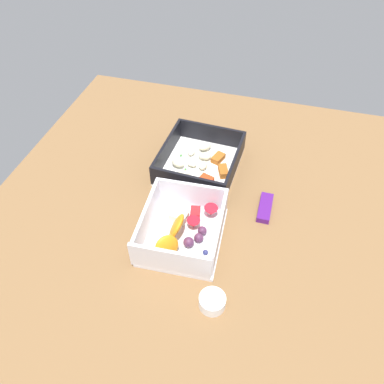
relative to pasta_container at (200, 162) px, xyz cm
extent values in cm
cube|color=brown|center=(9.78, 1.71, -2.59)|extent=(80.00, 80.00, 2.00)
cube|color=white|center=(-0.05, -0.07, -1.29)|extent=(18.13, 16.51, 0.60)
cube|color=black|center=(-8.39, 0.38, 1.27)|extent=(1.44, 15.61, 4.53)
cube|color=black|center=(8.30, -0.52, 1.27)|extent=(1.44, 15.61, 4.53)
cube|color=black|center=(0.36, 7.42, 1.27)|extent=(16.12, 1.47, 4.53)
cube|color=black|center=(-0.45, -7.56, 1.27)|extent=(16.12, 1.47, 4.53)
ellipsoid|color=beige|center=(4.73, -2.39, 0.01)|extent=(3.21, 3.49, 1.43)
ellipsoid|color=beige|center=(-2.10, 0.48, -0.04)|extent=(2.09, 2.85, 1.37)
ellipsoid|color=beige|center=(-5.14, -0.27, 0.01)|extent=(3.40, 3.49, 1.44)
ellipsoid|color=beige|center=(0.84, -1.58, -0.26)|extent=(1.75, 2.28, 1.04)
ellipsoid|color=beige|center=(1.68, -4.44, -0.01)|extent=(2.68, 3.24, 1.40)
ellipsoid|color=beige|center=(-2.87, -2.73, -0.28)|extent=(2.20, 1.68, 1.01)
ellipsoid|color=beige|center=(0.77, 0.85, -0.13)|extent=(2.57, 1.87, 1.24)
cube|color=#AD5B1E|center=(-2.58, 3.33, -0.37)|extent=(3.57, 2.84, 1.24)
cube|color=red|center=(4.72, 2.55, -0.26)|extent=(2.48, 3.07, 1.47)
cube|color=#AD5B1E|center=(1.26, 5.29, -0.28)|extent=(3.70, 2.85, 1.42)
cube|color=#387A33|center=(-1.81, -4.83, -0.89)|extent=(0.60, 0.40, 0.20)
cube|color=#387A33|center=(2.27, -2.65, -0.89)|extent=(0.60, 0.40, 0.20)
cube|color=#387A33|center=(4.81, -3.90, -0.89)|extent=(0.60, 0.40, 0.20)
cube|color=#387A33|center=(5.70, -5.43, -0.89)|extent=(0.60, 0.40, 0.20)
cube|color=white|center=(18.86, 1.56, -1.29)|extent=(16.48, 14.44, 0.60)
cube|color=white|center=(11.25, 1.18, 1.79)|extent=(1.28, 13.68, 5.57)
cube|color=white|center=(26.46, 1.94, 1.79)|extent=(1.28, 13.68, 5.57)
cube|color=white|center=(18.53, 8.08, 1.79)|extent=(14.64, 1.33, 5.57)
cube|color=white|center=(19.18, -4.97, 1.79)|extent=(14.64, 1.33, 5.57)
ellipsoid|color=orange|center=(19.21, 0.62, 1.62)|extent=(4.90, 3.37, 5.02)
ellipsoid|color=orange|center=(23.62, 0.23, 1.34)|extent=(5.17, 5.19, 4.46)
cube|color=#F4EACC|center=(15.66, -0.09, -0.04)|extent=(2.96, 3.59, 1.91)
cube|color=red|center=(13.82, 2.60, -0.27)|extent=(2.69, 2.21, 1.45)
sphere|color=#562D4C|center=(17.64, 4.91, -0.17)|extent=(1.65, 1.65, 1.65)
sphere|color=#562D4C|center=(20.78, 3.24, -0.05)|extent=(1.89, 1.89, 1.89)
sphere|color=#562D4C|center=(19.34, 4.70, -0.14)|extent=(1.71, 1.71, 1.71)
cone|color=red|center=(13.02, 5.41, 0.06)|extent=(2.63, 2.63, 2.10)
cone|color=red|center=(16.61, 3.01, 0.00)|extent=(2.48, 2.48, 1.98)
sphere|color=navy|center=(24.46, 6.71, -0.52)|extent=(0.94, 0.94, 0.94)
sphere|color=navy|center=(23.29, 5.54, -0.54)|extent=(0.90, 0.90, 0.90)
sphere|color=navy|center=(25.36, 4.90, -0.42)|extent=(1.14, 1.14, 1.14)
sphere|color=navy|center=(24.95, 3.63, -0.40)|extent=(1.18, 1.18, 1.18)
sphere|color=navy|center=(21.73, 6.51, -0.53)|extent=(0.93, 0.93, 0.93)
sphere|color=navy|center=(23.52, 4.06, -0.41)|extent=(1.17, 1.17, 1.17)
cube|color=#51197A|center=(8.43, 15.06, -0.99)|extent=(7.00, 2.41, 1.20)
cylinder|color=white|center=(30.33, 9.72, -0.51)|extent=(4.21, 4.21, 2.16)
camera|label=1|loc=(57.55, 13.90, 53.12)|focal=34.87mm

